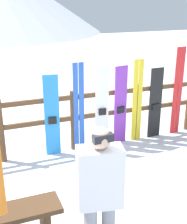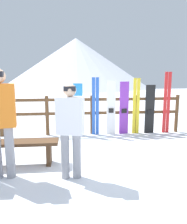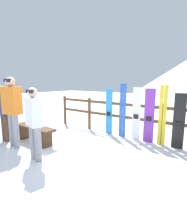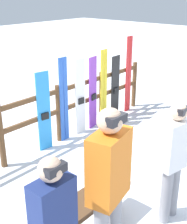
% 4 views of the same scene
% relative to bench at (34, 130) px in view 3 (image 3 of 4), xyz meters
% --- Properties ---
extents(ground_plane, '(40.00, 40.00, 0.00)m').
position_rel_bench_xyz_m(ground_plane, '(1.54, -0.13, -0.35)').
color(ground_plane, white).
extents(fence, '(5.07, 0.10, 1.10)m').
position_rel_bench_xyz_m(fence, '(1.54, 2.02, 0.30)').
color(fence, brown).
rests_on(fence, ground).
extents(bench, '(1.43, 0.36, 0.47)m').
position_rel_bench_xyz_m(bench, '(0.00, 0.00, 0.00)').
color(bench, '#4C331E').
rests_on(bench, ground).
extents(person_white, '(0.46, 0.32, 1.55)m').
position_rel_bench_xyz_m(person_white, '(0.96, -0.60, 0.54)').
color(person_white, gray).
rests_on(person_white, ground).
extents(person_navy, '(0.37, 0.20, 1.55)m').
position_rel_bench_xyz_m(person_navy, '(-0.77, -0.42, 0.56)').
color(person_navy, '#4C3828').
rests_on(person_navy, ground).
extents(person_orange, '(0.50, 0.34, 1.78)m').
position_rel_bench_xyz_m(person_orange, '(-0.14, -0.49, 0.68)').
color(person_orange, gray).
rests_on(person_orange, ground).
extents(snowboard_blue, '(0.26, 0.08, 1.43)m').
position_rel_bench_xyz_m(snowboard_blue, '(1.14, 1.96, 0.36)').
color(snowboard_blue, '#288CE0').
rests_on(snowboard_blue, ground).
extents(ski_pair_blue, '(0.19, 0.02, 1.60)m').
position_rel_bench_xyz_m(ski_pair_blue, '(1.63, 1.96, 0.45)').
color(ski_pair_blue, blue).
rests_on(ski_pair_blue, ground).
extents(snowboard_white, '(0.25, 0.07, 1.51)m').
position_rel_bench_xyz_m(snowboard_white, '(2.07, 1.96, 0.40)').
color(snowboard_white, white).
rests_on(snowboard_white, ground).
extents(snowboard_purple, '(0.27, 0.09, 1.48)m').
position_rel_bench_xyz_m(snowboard_purple, '(2.44, 1.96, 0.39)').
color(snowboard_purple, purple).
rests_on(snowboard_purple, ground).
extents(ski_pair_yellow, '(0.19, 0.02, 1.58)m').
position_rel_bench_xyz_m(ski_pair_yellow, '(2.78, 1.96, 0.44)').
color(ski_pair_yellow, yellow).
rests_on(ski_pair_yellow, ground).
extents(snowboard_black_stripe, '(0.28, 0.06, 1.39)m').
position_rel_bench_xyz_m(snowboard_black_stripe, '(3.19, 1.96, 0.34)').
color(snowboard_black_stripe, black).
rests_on(snowboard_black_stripe, ground).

